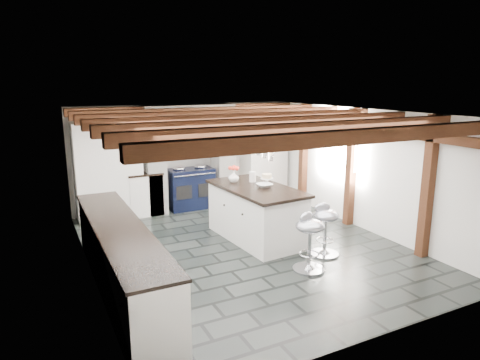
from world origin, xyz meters
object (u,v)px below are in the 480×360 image
kitchen_island (256,212)px  range_cooker (190,188)px  bar_stool_far (309,235)px  bar_stool_near (325,224)px

kitchen_island → range_cooker: bearing=94.4°
range_cooker → bar_stool_far: 3.92m
range_cooker → bar_stool_near: size_ratio=1.15×
kitchen_island → bar_stool_near: kitchen_island is taller
bar_stool_near → bar_stool_far: bearing=-141.3°
range_cooker → kitchen_island: (0.37, -2.38, 0.03)m
bar_stool_near → bar_stool_far: bar_stool_far is taller
bar_stool_near → bar_stool_far: size_ratio=0.97×
kitchen_island → bar_stool_far: (0.07, -1.52, 0.06)m
range_cooker → kitchen_island: size_ratio=0.49×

